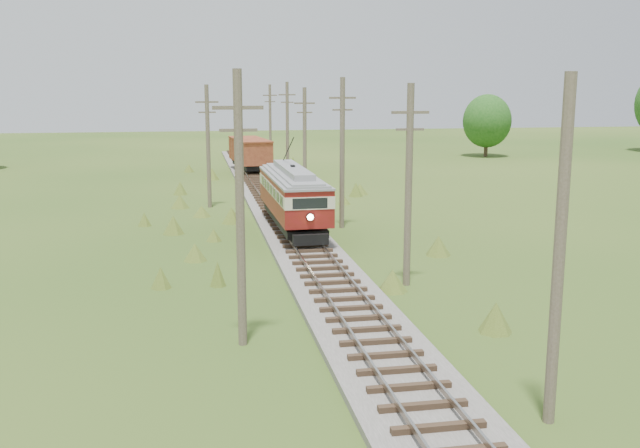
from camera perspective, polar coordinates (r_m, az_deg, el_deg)
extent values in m
cube|color=#605B54|center=(45.76, -2.95, 0.44)|extent=(3.60, 96.00, 0.25)
cube|color=#726659|center=(45.62, -3.85, 0.86)|extent=(0.08, 96.00, 0.17)
cube|color=#726659|center=(45.80, -2.06, 0.91)|extent=(0.08, 96.00, 0.17)
cube|color=#2D2116|center=(45.73, -2.95, 0.69)|extent=(2.40, 96.00, 0.16)
cube|color=black|center=(41.25, -2.17, 0.48)|extent=(2.32, 10.11, 0.41)
cube|color=maroon|center=(41.10, -2.17, 1.73)|extent=(2.72, 10.99, 1.00)
cube|color=beige|center=(40.97, -2.18, 2.87)|extent=(2.75, 11.04, 0.64)
cube|color=black|center=(40.97, -2.18, 2.87)|extent=(2.77, 10.55, 0.50)
cube|color=maroon|center=(40.91, -2.19, 3.50)|extent=(2.72, 10.99, 0.27)
cube|color=gray|center=(40.87, -2.19, 3.92)|extent=(2.77, 11.10, 0.35)
cube|color=gray|center=(40.84, -2.19, 4.35)|extent=(1.27, 8.23, 0.37)
sphere|color=#FFF2BF|center=(35.67, -0.78, 0.55)|extent=(0.33, 0.33, 0.33)
cylinder|color=black|center=(42.35, -2.55, 5.99)|extent=(0.12, 4.25, 1.76)
cylinder|color=black|center=(37.14, -2.21, -0.76)|extent=(0.12, 0.73, 0.73)
cylinder|color=black|center=(37.37, -0.13, -0.68)|extent=(0.12, 0.73, 0.73)
cylinder|color=black|center=(45.20, -3.84, 1.33)|extent=(0.12, 0.73, 0.73)
cylinder|color=black|center=(45.39, -2.13, 1.39)|extent=(0.12, 0.73, 0.73)
cube|color=black|center=(70.68, -5.60, 4.78)|extent=(3.04, 7.89, 0.53)
cube|color=maroon|center=(70.55, -5.62, 5.86)|extent=(3.69, 8.80, 2.14)
cube|color=maroon|center=(70.46, -5.64, 6.76)|extent=(3.76, 8.98, 0.13)
cylinder|color=black|center=(68.02, -5.86, 4.58)|extent=(0.22, 0.86, 0.86)
cylinder|color=black|center=(68.33, -4.53, 4.63)|extent=(0.22, 0.86, 0.86)
cylinder|color=black|center=(73.04, -6.61, 5.00)|extent=(0.22, 0.86, 0.86)
cylinder|color=black|center=(73.33, -5.37, 5.04)|extent=(0.22, 0.86, 0.86)
cone|color=gray|center=(61.68, -2.02, 3.57)|extent=(2.96, 2.96, 1.11)
cone|color=gray|center=(60.91, -1.21, 3.26)|extent=(1.67, 1.67, 0.65)
cylinder|color=brown|center=(18.39, 18.59, -2.36)|extent=(0.30, 0.30, 8.80)
cylinder|color=brown|center=(30.30, 7.10, 2.98)|extent=(0.30, 0.30, 8.60)
cube|color=brown|center=(30.04, 7.24, 8.85)|extent=(1.60, 0.12, 0.12)
cube|color=brown|center=(30.07, 7.21, 7.52)|extent=(1.20, 0.10, 0.10)
cylinder|color=brown|center=(42.76, 1.79, 5.63)|extent=(0.30, 0.30, 9.00)
cube|color=brown|center=(42.58, 1.81, 10.06)|extent=(1.60, 0.12, 0.12)
cube|color=brown|center=(42.60, 1.81, 9.11)|extent=(1.20, 0.10, 0.10)
cylinder|color=brown|center=(55.49, -1.23, 6.54)|extent=(0.30, 0.30, 8.40)
cube|color=brown|center=(55.34, -1.24, 9.64)|extent=(1.60, 0.12, 0.12)
cube|color=brown|center=(55.36, -1.24, 8.91)|extent=(1.20, 0.10, 0.10)
cylinder|color=brown|center=(68.37, -2.62, 7.57)|extent=(0.30, 0.30, 8.90)
cube|color=brown|center=(68.25, -2.65, 10.29)|extent=(1.60, 0.12, 0.12)
cube|color=brown|center=(68.26, -2.64, 9.70)|extent=(1.20, 0.10, 0.10)
cylinder|color=brown|center=(81.23, -4.00, 8.01)|extent=(0.30, 0.30, 8.70)
cube|color=brown|center=(81.14, -4.03, 10.23)|extent=(1.60, 0.12, 0.12)
cube|color=brown|center=(81.15, -4.03, 9.74)|extent=(1.20, 0.10, 0.10)
cylinder|color=brown|center=(23.03, -6.41, 1.00)|extent=(0.30, 0.30, 9.00)
cube|color=brown|center=(22.70, -6.59, 9.23)|extent=(1.60, 0.12, 0.12)
cube|color=brown|center=(22.73, -6.55, 7.47)|extent=(1.20, 0.10, 0.10)
cylinder|color=brown|center=(50.83, -8.94, 6.12)|extent=(0.30, 0.30, 8.60)
cube|color=brown|center=(50.67, -9.04, 9.61)|extent=(1.60, 0.12, 0.12)
cube|color=brown|center=(50.69, -9.02, 8.82)|extent=(1.20, 0.10, 0.10)
cylinder|color=#38281C|center=(90.30, 13.13, 6.08)|extent=(0.50, 0.50, 2.52)
ellipsoid|color=#194A16|center=(90.11, 13.22, 8.03)|extent=(5.88, 5.88, 6.47)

